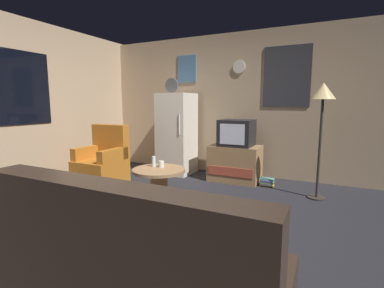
{
  "coord_description": "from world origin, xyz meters",
  "views": [
    {
      "loc": [
        1.72,
        -2.61,
        1.32
      ],
      "look_at": [
        -0.01,
        0.9,
        0.75
      ],
      "focal_mm": 26.28,
      "sensor_mm": 36.0,
      "label": 1
    }
  ],
  "objects_px": {
    "standing_lamp": "(323,100)",
    "mug_ceramic_white": "(161,164)",
    "crt_tv": "(237,133)",
    "couch": "(139,273)",
    "armchair": "(103,163)",
    "book_stack": "(267,182)",
    "wine_glass": "(154,161)",
    "fridge": "(177,134)",
    "coffee_table": "(159,184)",
    "tv_stand": "(235,163)"
  },
  "relations": [
    {
      "from": "armchair",
      "to": "book_stack",
      "type": "xyz_separation_m",
      "value": [
        2.5,
        1.0,
        -0.27
      ]
    },
    {
      "from": "fridge",
      "to": "armchair",
      "type": "bearing_deg",
      "value": -124.12
    },
    {
      "from": "armchair",
      "to": "book_stack",
      "type": "height_order",
      "value": "armchair"
    },
    {
      "from": "coffee_table",
      "to": "mug_ceramic_white",
      "type": "relative_size",
      "value": 8.0
    },
    {
      "from": "standing_lamp",
      "to": "book_stack",
      "type": "distance_m",
      "value": 1.52
    },
    {
      "from": "wine_glass",
      "to": "standing_lamp",
      "type": "bearing_deg",
      "value": 24.27
    },
    {
      "from": "standing_lamp",
      "to": "book_stack",
      "type": "bearing_deg",
      "value": 159.39
    },
    {
      "from": "armchair",
      "to": "book_stack",
      "type": "bearing_deg",
      "value": 21.86
    },
    {
      "from": "coffee_table",
      "to": "mug_ceramic_white",
      "type": "height_order",
      "value": "mug_ceramic_white"
    },
    {
      "from": "coffee_table",
      "to": "couch",
      "type": "bearing_deg",
      "value": -60.26
    },
    {
      "from": "coffee_table",
      "to": "armchair",
      "type": "xyz_separation_m",
      "value": [
        -1.3,
        0.3,
        0.12
      ]
    },
    {
      "from": "wine_glass",
      "to": "fridge",
      "type": "bearing_deg",
      "value": 105.97
    },
    {
      "from": "armchair",
      "to": "tv_stand",
      "type": "bearing_deg",
      "value": 29.5
    },
    {
      "from": "fridge",
      "to": "mug_ceramic_white",
      "type": "height_order",
      "value": "fridge"
    },
    {
      "from": "wine_glass",
      "to": "book_stack",
      "type": "bearing_deg",
      "value": 42.27
    },
    {
      "from": "wine_glass",
      "to": "couch",
      "type": "distance_m",
      "value": 2.33
    },
    {
      "from": "fridge",
      "to": "mug_ceramic_white",
      "type": "distance_m",
      "value": 1.46
    },
    {
      "from": "coffee_table",
      "to": "couch",
      "type": "height_order",
      "value": "couch"
    },
    {
      "from": "coffee_table",
      "to": "couch",
      "type": "distance_m",
      "value": 2.19
    },
    {
      "from": "crt_tv",
      "to": "couch",
      "type": "relative_size",
      "value": 0.32
    },
    {
      "from": "wine_glass",
      "to": "crt_tv",
      "type": "bearing_deg",
      "value": 58.77
    },
    {
      "from": "standing_lamp",
      "to": "wine_glass",
      "type": "height_order",
      "value": "standing_lamp"
    },
    {
      "from": "mug_ceramic_white",
      "to": "book_stack",
      "type": "relative_size",
      "value": 0.42
    },
    {
      "from": "coffee_table",
      "to": "armchair",
      "type": "bearing_deg",
      "value": 167.01
    },
    {
      "from": "couch",
      "to": "coffee_table",
      "type": "bearing_deg",
      "value": 119.74
    },
    {
      "from": "couch",
      "to": "crt_tv",
      "type": "bearing_deg",
      "value": 97.41
    },
    {
      "from": "tv_stand",
      "to": "armchair",
      "type": "xyz_separation_m",
      "value": [
        -1.93,
        -1.09,
        0.04
      ]
    },
    {
      "from": "fridge",
      "to": "book_stack",
      "type": "xyz_separation_m",
      "value": [
        1.73,
        -0.14,
        -0.69
      ]
    },
    {
      "from": "fridge",
      "to": "wine_glass",
      "type": "xyz_separation_m",
      "value": [
        0.39,
        -1.35,
        -0.25
      ]
    },
    {
      "from": "standing_lamp",
      "to": "tv_stand",
      "type": "bearing_deg",
      "value": 164.26
    },
    {
      "from": "standing_lamp",
      "to": "couch",
      "type": "relative_size",
      "value": 0.94
    },
    {
      "from": "standing_lamp",
      "to": "wine_glass",
      "type": "distance_m",
      "value": 2.44
    },
    {
      "from": "couch",
      "to": "armchair",
      "type": "bearing_deg",
      "value": 137.31
    },
    {
      "from": "wine_glass",
      "to": "tv_stand",
      "type": "bearing_deg",
      "value": 59.46
    },
    {
      "from": "wine_glass",
      "to": "mug_ceramic_white",
      "type": "relative_size",
      "value": 1.67
    },
    {
      "from": "wine_glass",
      "to": "mug_ceramic_white",
      "type": "xyz_separation_m",
      "value": [
        0.12,
        0.01,
        -0.03
      ]
    },
    {
      "from": "crt_tv",
      "to": "coffee_table",
      "type": "bearing_deg",
      "value": -115.25
    },
    {
      "from": "couch",
      "to": "mug_ceramic_white",
      "type": "bearing_deg",
      "value": 118.98
    },
    {
      "from": "mug_ceramic_white",
      "to": "couch",
      "type": "xyz_separation_m",
      "value": [
        1.1,
        -1.99,
        -0.17
      ]
    },
    {
      "from": "standing_lamp",
      "to": "wine_glass",
      "type": "bearing_deg",
      "value": -155.73
    },
    {
      "from": "standing_lamp",
      "to": "fridge",
      "type": "bearing_deg",
      "value": 170.45
    },
    {
      "from": "standing_lamp",
      "to": "mug_ceramic_white",
      "type": "bearing_deg",
      "value": -154.78
    },
    {
      "from": "standing_lamp",
      "to": "crt_tv",
      "type": "bearing_deg",
      "value": 164.06
    },
    {
      "from": "standing_lamp",
      "to": "mug_ceramic_white",
      "type": "relative_size",
      "value": 17.67
    },
    {
      "from": "crt_tv",
      "to": "book_stack",
      "type": "xyz_separation_m",
      "value": [
        0.55,
        -0.09,
        -0.76
      ]
    },
    {
      "from": "tv_stand",
      "to": "crt_tv",
      "type": "distance_m",
      "value": 0.52
    },
    {
      "from": "standing_lamp",
      "to": "coffee_table",
      "type": "distance_m",
      "value": 2.48
    },
    {
      "from": "standing_lamp",
      "to": "book_stack",
      "type": "relative_size",
      "value": 7.41
    },
    {
      "from": "wine_glass",
      "to": "book_stack",
      "type": "xyz_separation_m",
      "value": [
        1.34,
        1.22,
        -0.44
      ]
    },
    {
      "from": "tv_stand",
      "to": "mug_ceramic_white",
      "type": "relative_size",
      "value": 9.33
    }
  ]
}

